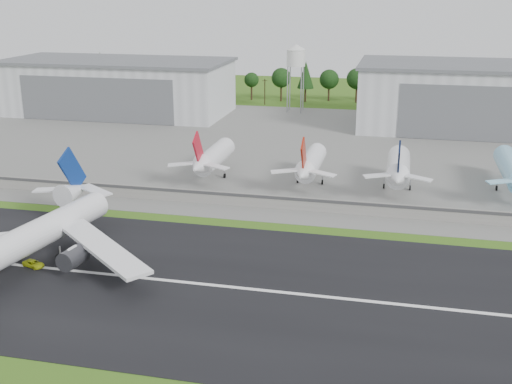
% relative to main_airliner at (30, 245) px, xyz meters
% --- Properties ---
extents(ground, '(600.00, 600.00, 0.00)m').
position_rel_main_airliner_xyz_m(ground, '(27.76, -9.57, -4.89)').
color(ground, '#3A5F16').
rests_on(ground, ground).
extents(runway, '(320.00, 60.00, 0.10)m').
position_rel_main_airliner_xyz_m(runway, '(27.76, 0.43, -4.84)').
color(runway, black).
rests_on(runway, ground).
extents(runway_centerline, '(220.00, 1.00, 0.02)m').
position_rel_main_airliner_xyz_m(runway_centerline, '(27.76, 0.43, -4.78)').
color(runway_centerline, white).
rests_on(runway_centerline, runway).
extents(apron, '(320.00, 150.00, 0.10)m').
position_rel_main_airliner_xyz_m(apron, '(27.76, 110.43, -4.84)').
color(apron, slate).
rests_on(apron, ground).
extents(blast_fence, '(240.00, 0.61, 3.50)m').
position_rel_main_airliner_xyz_m(blast_fence, '(27.76, 45.42, -3.09)').
color(blast_fence, gray).
rests_on(blast_fence, ground).
extents(hangar_west, '(97.00, 44.00, 23.20)m').
position_rel_main_airliner_xyz_m(hangar_west, '(-52.24, 155.35, 6.74)').
color(hangar_west, silver).
rests_on(hangar_west, ground).
extents(hangar_east, '(102.00, 47.00, 25.20)m').
position_rel_main_airliner_xyz_m(hangar_east, '(102.76, 155.35, 7.73)').
color(hangar_east, silver).
rests_on(hangar_east, ground).
extents(water_tower, '(8.40, 8.40, 29.40)m').
position_rel_main_airliner_xyz_m(water_tower, '(22.76, 175.43, 19.66)').
color(water_tower, '#99999E').
rests_on(water_tower, ground).
extents(utility_poles, '(230.00, 3.00, 12.00)m').
position_rel_main_airliner_xyz_m(utility_poles, '(27.76, 190.43, -4.89)').
color(utility_poles, black).
rests_on(utility_poles, ground).
extents(treeline, '(320.00, 16.00, 22.00)m').
position_rel_main_airliner_xyz_m(treeline, '(27.76, 205.43, -4.89)').
color(treeline, black).
rests_on(treeline, ground).
extents(main_airliner, '(56.55, 59.14, 18.17)m').
position_rel_main_airliner_xyz_m(main_airliner, '(0.00, 0.00, 0.00)').
color(main_airliner, white).
rests_on(main_airliner, runway).
extents(ground_vehicle, '(5.18, 3.58, 1.31)m').
position_rel_main_airliner_xyz_m(ground_vehicle, '(0.07, 0.36, -4.14)').
color(ground_vehicle, '#BCCA17').
rests_on(ground_vehicle, runway).
extents(parked_jet_red_a, '(7.36, 31.29, 16.70)m').
position_rel_main_airliner_xyz_m(parked_jet_red_a, '(16.73, 67.00, 1.30)').
color(parked_jet_red_a, white).
rests_on(parked_jet_red_a, ground).
extents(parked_jet_red_b, '(7.36, 31.29, 16.59)m').
position_rel_main_airliner_xyz_m(parked_jet_red_b, '(45.13, 66.98, 1.20)').
color(parked_jet_red_b, white).
rests_on(parked_jet_red_b, ground).
extents(parked_jet_navy, '(7.36, 31.29, 16.93)m').
position_rel_main_airliner_xyz_m(parked_jet_navy, '(69.09, 67.02, 1.52)').
color(parked_jet_navy, white).
rests_on(parked_jet_navy, ground).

